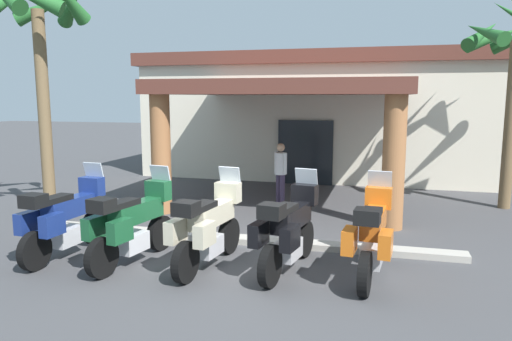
{
  "coord_description": "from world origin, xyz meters",
  "views": [
    {
      "loc": [
        2.41,
        -7.93,
        2.87
      ],
      "look_at": [
        -0.33,
        2.53,
        1.2
      ],
      "focal_mm": 33.84,
      "sensor_mm": 36.0,
      "label": 1
    }
  ],
  "objects_px": {
    "motorcycle_blue": "(65,219)",
    "motorcycle_cream": "(208,227)",
    "motorcycle_green": "(132,224)",
    "palm_tree_roadside": "(39,28)",
    "motorcycle_black": "(288,230)",
    "pedestrian": "(281,169)",
    "motel_building": "(317,114)",
    "motorcycle_orange": "(372,235)"
  },
  "relations": [
    {
      "from": "motorcycle_blue",
      "to": "motorcycle_cream",
      "type": "height_order",
      "value": "same"
    },
    {
      "from": "motel_building",
      "to": "motorcycle_blue",
      "type": "bearing_deg",
      "value": -105.12
    },
    {
      "from": "motel_building",
      "to": "pedestrian",
      "type": "height_order",
      "value": "motel_building"
    },
    {
      "from": "motel_building",
      "to": "motorcycle_cream",
      "type": "relative_size",
      "value": 5.63
    },
    {
      "from": "motorcycle_green",
      "to": "pedestrian",
      "type": "distance_m",
      "value": 5.4
    },
    {
      "from": "motel_building",
      "to": "motorcycle_green",
      "type": "xyz_separation_m",
      "value": [
        -1.72,
        -10.76,
        -1.53
      ]
    },
    {
      "from": "motorcycle_cream",
      "to": "motorcycle_green",
      "type": "bearing_deg",
      "value": 104.11
    },
    {
      "from": "motorcycle_blue",
      "to": "motel_building",
      "type": "bearing_deg",
      "value": -11.4
    },
    {
      "from": "motorcycle_blue",
      "to": "motorcycle_black",
      "type": "relative_size",
      "value": 1.01
    },
    {
      "from": "motorcycle_orange",
      "to": "pedestrian",
      "type": "bearing_deg",
      "value": 32.8
    },
    {
      "from": "pedestrian",
      "to": "motorcycle_orange",
      "type": "bearing_deg",
      "value": 71.86
    },
    {
      "from": "motorcycle_black",
      "to": "palm_tree_roadside",
      "type": "bearing_deg",
      "value": 81.47
    },
    {
      "from": "pedestrian",
      "to": "palm_tree_roadside",
      "type": "height_order",
      "value": "palm_tree_roadside"
    },
    {
      "from": "motorcycle_black",
      "to": "motorcycle_green",
      "type": "bearing_deg",
      "value": 106.98
    },
    {
      "from": "motorcycle_green",
      "to": "motorcycle_cream",
      "type": "xyz_separation_m",
      "value": [
        1.34,
        0.15,
        0.0
      ]
    },
    {
      "from": "motorcycle_green",
      "to": "pedestrian",
      "type": "height_order",
      "value": "pedestrian"
    },
    {
      "from": "motorcycle_blue",
      "to": "motorcycle_cream",
      "type": "bearing_deg",
      "value": -82.79
    },
    {
      "from": "motel_building",
      "to": "motorcycle_blue",
      "type": "height_order",
      "value": "motel_building"
    },
    {
      "from": "motorcycle_cream",
      "to": "palm_tree_roadside",
      "type": "height_order",
      "value": "palm_tree_roadside"
    },
    {
      "from": "motorcycle_green",
      "to": "motorcycle_cream",
      "type": "bearing_deg",
      "value": -73.5
    },
    {
      "from": "motorcycle_cream",
      "to": "motorcycle_orange",
      "type": "xyz_separation_m",
      "value": [
        2.68,
        0.2,
        0.0
      ]
    },
    {
      "from": "motel_building",
      "to": "motorcycle_orange",
      "type": "bearing_deg",
      "value": -76.82
    },
    {
      "from": "motorcycle_black",
      "to": "palm_tree_roadside",
      "type": "height_order",
      "value": "palm_tree_roadside"
    },
    {
      "from": "pedestrian",
      "to": "motel_building",
      "type": "bearing_deg",
      "value": -137.39
    },
    {
      "from": "motorcycle_black",
      "to": "pedestrian",
      "type": "xyz_separation_m",
      "value": [
        -1.15,
        4.87,
        0.25
      ]
    },
    {
      "from": "motorcycle_green",
      "to": "palm_tree_roadside",
      "type": "relative_size",
      "value": 0.39
    },
    {
      "from": "motorcycle_green",
      "to": "motorcycle_blue",
      "type": "bearing_deg",
      "value": 99.15
    },
    {
      "from": "pedestrian",
      "to": "motorcycle_cream",
      "type": "bearing_deg",
      "value": 42.5
    },
    {
      "from": "motorcycle_blue",
      "to": "motorcycle_green",
      "type": "distance_m",
      "value": 1.34
    },
    {
      "from": "motorcycle_orange",
      "to": "palm_tree_roadside",
      "type": "height_order",
      "value": "palm_tree_roadside"
    },
    {
      "from": "palm_tree_roadside",
      "to": "motorcycle_green",
      "type": "bearing_deg",
      "value": -34.65
    },
    {
      "from": "motel_building",
      "to": "palm_tree_roadside",
      "type": "height_order",
      "value": "palm_tree_roadside"
    },
    {
      "from": "motorcycle_orange",
      "to": "palm_tree_roadside",
      "type": "bearing_deg",
      "value": 80.09
    },
    {
      "from": "motorcycle_orange",
      "to": "motorcycle_green",
      "type": "bearing_deg",
      "value": 100.48
    },
    {
      "from": "motorcycle_green",
      "to": "motorcycle_cream",
      "type": "height_order",
      "value": "same"
    },
    {
      "from": "motorcycle_black",
      "to": "motorcycle_blue",
      "type": "bearing_deg",
      "value": 104.47
    },
    {
      "from": "motorcycle_blue",
      "to": "motorcycle_cream",
      "type": "relative_size",
      "value": 1.0
    },
    {
      "from": "motorcycle_orange",
      "to": "motorcycle_black",
      "type": "bearing_deg",
      "value": 97.08
    },
    {
      "from": "motorcycle_blue",
      "to": "motorcycle_orange",
      "type": "relative_size",
      "value": 1.0
    },
    {
      "from": "motorcycle_black",
      "to": "motel_building",
      "type": "bearing_deg",
      "value": 15.59
    },
    {
      "from": "motorcycle_black",
      "to": "pedestrian",
      "type": "height_order",
      "value": "pedestrian"
    },
    {
      "from": "motel_building",
      "to": "motorcycle_blue",
      "type": "xyz_separation_m",
      "value": [
        -3.06,
        -10.74,
        -1.53
      ]
    }
  ]
}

